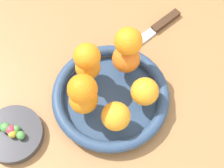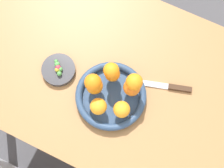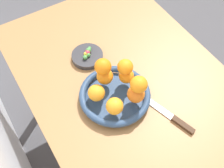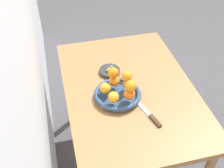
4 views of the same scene
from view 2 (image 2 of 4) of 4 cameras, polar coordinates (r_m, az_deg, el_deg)
The scene contains 20 objects.
ground_plane at distance 2.06m, azimuth -0.65°, elevation -4.64°, with size 6.00×6.00×0.00m, color #4C4C51.
dining_table at distance 1.43m, azimuth -0.94°, elevation 1.05°, with size 1.10×0.76×0.74m.
fruit_bowl at distance 1.29m, azimuth -0.19°, elevation -1.99°, with size 0.27×0.27×0.04m.
candy_dish at distance 1.35m, azimuth -8.87°, elevation 2.33°, with size 0.13×0.13×0.02m, color #333338.
orange_0 at distance 1.23m, azimuth -2.29°, elevation -3.74°, with size 0.06×0.06×0.06m, color orange.
orange_1 at distance 1.23m, azimuth 1.62°, elevation -4.24°, with size 0.06×0.06×0.06m, color orange.
orange_2 at distance 1.25m, azimuth 3.32°, elevation -0.57°, with size 0.06×0.06×0.06m, color orange.
orange_3 at distance 1.27m, azimuth 0.06°, elevation 1.67°, with size 0.06×0.06×0.06m, color orange.
orange_4 at distance 1.25m, azimuth -3.09°, elevation -0.23°, with size 0.06×0.06×0.06m, color orange.
orange_5 at distance 1.21m, azimuth -0.12°, elevation 2.28°, with size 0.06×0.06×0.06m, color orange.
orange_6 at distance 1.19m, azimuth -3.26°, elevation 0.31°, with size 0.06×0.06×0.06m, color orange.
orange_7 at distance 1.19m, azimuth 3.73°, elevation 0.35°, with size 0.06×0.06×0.06m, color orange.
candy_ball_0 at distance 1.33m, azimuth -9.11°, elevation 2.38°, with size 0.02×0.02×0.02m, color gold.
candy_ball_1 at distance 1.33m, azimuth -8.96°, elevation 2.73°, with size 0.02×0.02×0.02m, color #C6384C.
candy_ball_2 at distance 1.32m, azimuth -8.75°, elevation 1.71°, with size 0.02×0.02×0.02m, color #4C9947.
candy_ball_3 at distance 1.34m, azimuth -9.28°, elevation 3.76°, with size 0.01×0.01×0.01m, color #4C9947.
candy_ball_4 at distance 1.33m, azimuth -8.64°, elevation 2.37°, with size 0.01×0.01×0.01m, color gold.
candy_ball_5 at distance 1.33m, azimuth -9.10°, elevation 3.25°, with size 0.02×0.02×0.02m, color #4C9947.
candy_ball_6 at distance 1.33m, azimuth -8.57°, elevation 2.44°, with size 0.02×0.02×0.02m, color #4C9947.
knife at distance 1.33m, azimuth 8.65°, elevation -0.32°, with size 0.25×0.10×0.01m.
Camera 2 is at (-0.22, 0.39, 2.01)m, focal length 55.00 mm.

